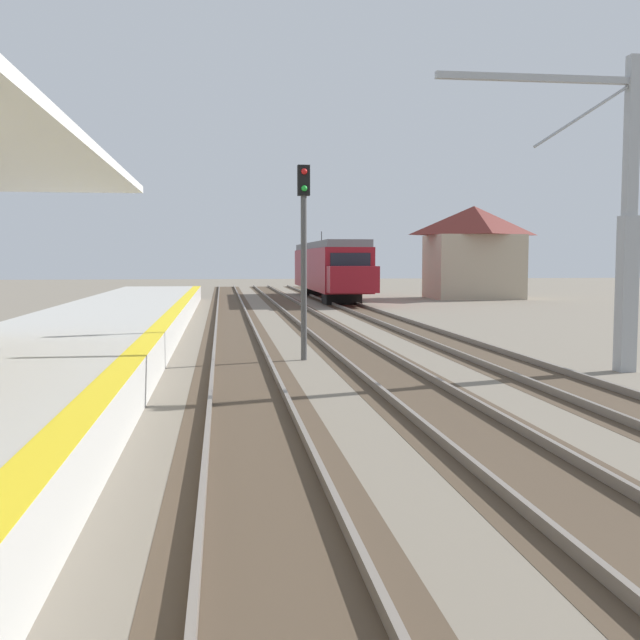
% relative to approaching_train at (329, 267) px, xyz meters
% --- Properties ---
extents(track_pair_nearest_platform, '(2.34, 120.00, 0.16)m').
position_rel_approaching_train_xyz_m(track_pair_nearest_platform, '(-6.80, -35.10, -2.13)').
color(track_pair_nearest_platform, '#4C3D2D').
rests_on(track_pair_nearest_platform, ground).
extents(track_pair_middle, '(2.34, 120.00, 0.16)m').
position_rel_approaching_train_xyz_m(track_pair_middle, '(-3.40, -35.10, -2.13)').
color(track_pair_middle, '#4C3D2D').
rests_on(track_pair_middle, ground).
extents(track_pair_far_side, '(2.34, 120.00, 0.16)m').
position_rel_approaching_train_xyz_m(track_pair_far_side, '(-0.00, -35.10, -2.13)').
color(track_pair_far_side, '#4C3D2D').
rests_on(track_pair_far_side, ground).
extents(approaching_train, '(2.93, 19.60, 4.76)m').
position_rel_approaching_train_xyz_m(approaching_train, '(0.00, 0.00, 0.00)').
color(approaching_train, maroon).
rests_on(approaching_train, ground).
extents(rail_signal_post, '(0.32, 0.34, 5.20)m').
position_rel_approaching_train_xyz_m(rail_signal_post, '(-5.10, -31.15, 1.02)').
color(rail_signal_post, '#4C4C4C').
rests_on(rail_signal_post, ground).
extents(catenary_pylon_far_side, '(5.00, 0.40, 7.50)m').
position_rel_approaching_train_xyz_m(catenary_pylon_far_side, '(2.09, -34.22, 1.43)').
color(catenary_pylon_far_side, '#9EA3A8').
rests_on(catenary_pylon_far_side, ground).
extents(distant_trackside_house, '(6.60, 5.28, 6.40)m').
position_rel_approaching_train_xyz_m(distant_trackside_house, '(10.08, -0.29, 1.16)').
color(distant_trackside_house, tan).
rests_on(distant_trackside_house, ground).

